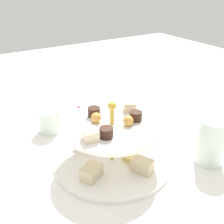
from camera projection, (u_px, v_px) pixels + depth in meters
name	position (u px, v px, depth m)	size (l,w,h in m)	color
ground_plane	(112.00, 162.00, 0.69)	(2.40, 2.40, 0.00)	white
tiered_serving_stand	(112.00, 146.00, 0.67)	(0.29, 0.29, 0.17)	white
water_glass_tall_right	(211.00, 142.00, 0.66)	(0.07, 0.07, 0.12)	silver
water_glass_short_left	(49.00, 121.00, 0.81)	(0.06, 0.06, 0.07)	silver
teacup_with_saucer	(86.00, 111.00, 0.89)	(0.09, 0.09, 0.05)	white
butter_knife_right	(150.00, 114.00, 0.92)	(0.17, 0.01, 0.00)	silver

